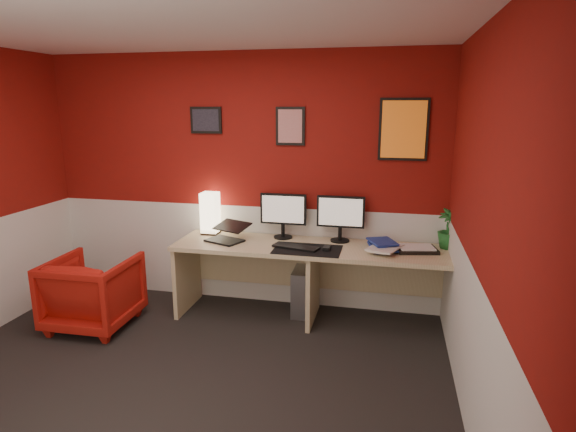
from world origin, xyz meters
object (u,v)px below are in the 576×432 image
object	(u,v)px
monitor_right	(341,212)
shoji_lamp	(210,214)
armchair	(93,292)
laptop	(224,230)
potted_plant	(449,229)
desk	(313,283)
pc_tower	(304,290)
zen_tray	(416,249)
monitor_left	(283,209)

from	to	relation	value
monitor_right	shoji_lamp	bearing A→B (deg)	-179.97
shoji_lamp	armchair	bearing A→B (deg)	-138.70
laptop	potted_plant	world-z (taller)	potted_plant
armchair	desk	bearing A→B (deg)	-165.23
desk	pc_tower	bearing A→B (deg)	123.69
shoji_lamp	monitor_right	size ratio (longest dim) A/B	0.69
zen_tray	armchair	xyz separation A→B (m)	(-2.87, -0.59, -0.42)
potted_plant	pc_tower	xyz separation A→B (m)	(-1.31, -0.03, -0.69)
zen_tray	armchair	distance (m)	2.96
zen_tray	desk	bearing A→B (deg)	-177.35
zen_tray	potted_plant	bearing A→B (deg)	28.50
laptop	armchair	bearing A→B (deg)	-132.02
shoji_lamp	zen_tray	size ratio (longest dim) A/B	1.14
desk	shoji_lamp	size ratio (longest dim) A/B	6.50
shoji_lamp	laptop	xyz separation A→B (m)	(0.23, -0.24, -0.09)
monitor_left	pc_tower	world-z (taller)	monitor_left
pc_tower	armchair	world-z (taller)	armchair
laptop	monitor_left	world-z (taller)	monitor_left
shoji_lamp	monitor_right	world-z (taller)	monitor_right
laptop	potted_plant	distance (m)	2.07
zen_tray	pc_tower	bearing A→B (deg)	173.03
zen_tray	shoji_lamp	bearing A→B (deg)	175.31
shoji_lamp	monitor_right	bearing A→B (deg)	0.03
zen_tray	armchair	world-z (taller)	zen_tray
shoji_lamp	pc_tower	size ratio (longest dim) A/B	0.89
monitor_left	armchair	xyz separation A→B (m)	(-1.61, -0.76, -0.69)
desk	zen_tray	distance (m)	0.99
pc_tower	armchair	bearing A→B (deg)	-160.28
desk	shoji_lamp	xyz separation A→B (m)	(-1.08, 0.21, 0.56)
monitor_left	pc_tower	xyz separation A→B (m)	(0.23, -0.04, -0.80)
pc_tower	monitor_right	bearing A→B (deg)	5.04
monitor_left	zen_tray	distance (m)	1.30
potted_plant	pc_tower	size ratio (longest dim) A/B	0.81
armchair	zen_tray	bearing A→B (deg)	-169.34
zen_tray	potted_plant	world-z (taller)	potted_plant
desk	monitor_left	size ratio (longest dim) A/B	4.48
monitor_left	monitor_right	distance (m)	0.56
pc_tower	desk	bearing A→B (deg)	-58.01
monitor_right	zen_tray	bearing A→B (deg)	-13.27
armchair	potted_plant	bearing A→B (deg)	-167.70
shoji_lamp	armchair	world-z (taller)	shoji_lamp
shoji_lamp	zen_tray	xyz separation A→B (m)	(2.00, -0.16, -0.18)
desk	zen_tray	xyz separation A→B (m)	(0.92, 0.04, 0.38)
desk	monitor_right	bearing A→B (deg)	43.53
armchair	shoji_lamp	bearing A→B (deg)	-139.76
pc_tower	zen_tray	bearing A→B (deg)	-8.67
desk	pc_tower	xyz separation A→B (m)	(-0.11, 0.17, -0.14)
desk	laptop	xyz separation A→B (m)	(-0.85, -0.03, 0.47)
monitor_right	armchair	size ratio (longest dim) A/B	0.80
desk	shoji_lamp	distance (m)	1.24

